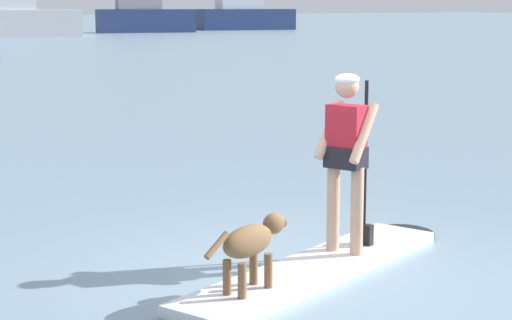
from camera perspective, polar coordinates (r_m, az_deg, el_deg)
The scene contains 7 objects.
ground_plane at distance 8.14m, azimuth 3.76°, elevation -7.28°, with size 400.00×400.00×0.00m, color gray.
paddleboard at distance 8.31m, azimuth 4.65°, elevation -6.58°, with size 3.64×1.88×0.10m.
person_paddler at distance 8.31m, azimuth 5.80°, elevation 0.64°, with size 0.67×0.59×1.68m.
dog at distance 7.28m, azimuth -0.28°, elevation -5.26°, with size 1.00×0.44×0.59m.
moored_boat_port at distance 69.85m, azimuth -15.22°, elevation 8.87°, with size 9.92×5.22×12.36m.
moored_boat_far_starboard at distance 79.13m, azimuth -7.17°, elevation 9.30°, with size 8.68×4.32×10.57m.
moored_boat_starboard at distance 87.01m, azimuth -0.78°, elevation 9.28°, with size 9.64×5.21×12.58m.
Camera 1 is at (-4.56, -6.30, 2.40)m, focal length 62.89 mm.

